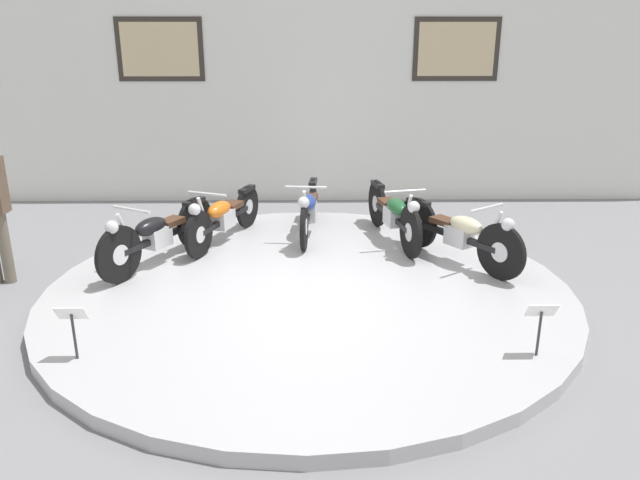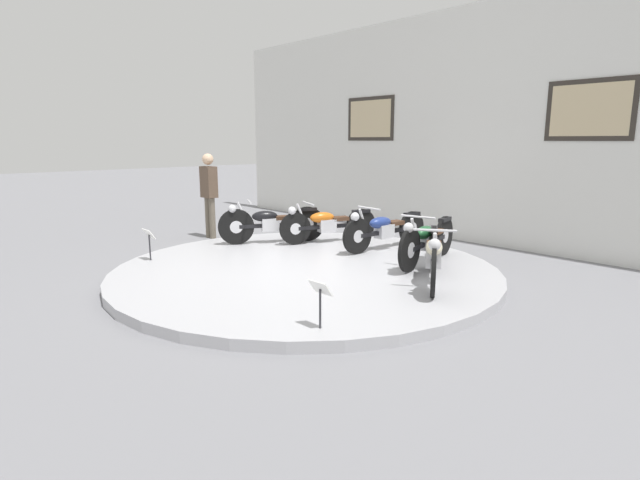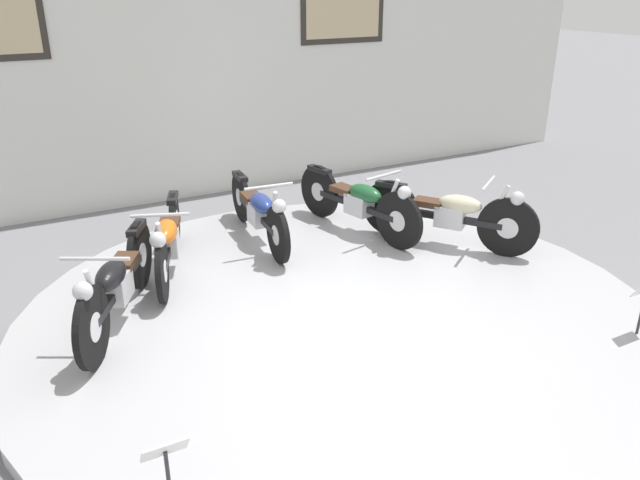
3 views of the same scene
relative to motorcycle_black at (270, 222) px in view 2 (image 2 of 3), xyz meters
name	(u,v)px [view 2 (image 2 of 3)]	position (x,y,z in m)	size (l,w,h in m)	color
ground_plane	(306,275)	(1.82, -0.70, -0.53)	(60.00, 60.00, 0.00)	slate
display_platform	(306,271)	(1.82, -0.70, -0.46)	(5.82, 5.82, 0.14)	#ADADB2
back_wall	(463,127)	(1.82, 3.52, 1.77)	(14.00, 0.22, 4.60)	silver
motorcycle_black	(270,222)	(0.00, 0.00, 0.00)	(1.01, 1.80, 0.81)	black
motorcycle_orange	(327,223)	(0.68, 0.82, -0.03)	(0.78, 1.84, 0.78)	black
motorcycle_blue	(384,228)	(1.81, 1.14, -0.02)	(0.54, 1.96, 0.78)	black
motorcycle_green	(427,239)	(2.95, 0.82, 0.00)	(0.59, 1.98, 0.81)	black
motorcycle_cream	(434,254)	(3.64, 0.00, 0.00)	(1.19, 1.69, 0.81)	black
info_placard_front_left	(149,238)	(-0.20, -2.27, -0.03)	(0.26, 0.11, 0.51)	#333338
info_placard_front_centre	(320,294)	(3.83, -2.27, -0.03)	(0.26, 0.11, 0.51)	#333338
visitor_standing	(209,190)	(-1.81, -0.21, 0.48)	(0.36, 0.23, 1.77)	#6B6051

